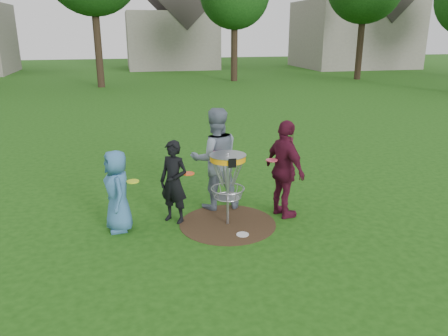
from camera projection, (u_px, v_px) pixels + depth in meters
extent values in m
plane|color=#19470F|center=(228.00, 224.00, 8.15)|extent=(100.00, 100.00, 0.00)
cylinder|color=#47331E|center=(228.00, 223.00, 8.15)|extent=(1.80, 1.80, 0.01)
imported|color=teal|center=(117.00, 191.00, 7.70)|extent=(0.59, 0.79, 1.48)
imported|color=black|center=(174.00, 182.00, 8.04)|extent=(0.67, 0.65, 1.56)
imported|color=slate|center=(215.00, 159.00, 8.63)|extent=(1.00, 0.78, 2.04)
imported|color=#531329|center=(285.00, 170.00, 8.22)|extent=(0.73, 1.19, 1.89)
cylinder|color=silver|center=(243.00, 235.00, 7.69)|extent=(0.22, 0.22, 0.02)
cylinder|color=#9EA0A5|center=(228.00, 189.00, 7.94)|extent=(0.05, 0.05, 1.38)
cylinder|color=orange|center=(228.00, 158.00, 7.76)|extent=(0.64, 0.64, 0.10)
cylinder|color=#9EA0A5|center=(228.00, 155.00, 7.74)|extent=(0.66, 0.66, 0.01)
cube|color=black|center=(232.00, 163.00, 7.46)|extent=(0.14, 0.02, 0.16)
torus|color=#9EA0A5|center=(228.00, 189.00, 7.94)|extent=(0.62, 0.62, 0.02)
torus|color=#9EA0A5|center=(228.00, 197.00, 7.99)|extent=(0.50, 0.50, 0.02)
cylinder|color=#9EA0A5|center=(228.00, 197.00, 7.99)|extent=(0.44, 0.44, 0.01)
cylinder|color=#EDFF1C|center=(133.00, 181.00, 7.68)|extent=(0.22, 0.22, 0.02)
cylinder|color=#FF4A15|center=(188.00, 174.00, 7.95)|extent=(0.22, 0.22, 0.02)
cylinder|color=#FF4397|center=(219.00, 151.00, 8.31)|extent=(0.22, 0.22, 0.02)
cylinder|color=#D73852|center=(272.00, 160.00, 8.06)|extent=(0.22, 0.22, 0.02)
cylinder|color=#38281C|center=(98.00, 49.00, 26.76)|extent=(0.46, 0.46, 4.62)
cylinder|color=#38281C|center=(234.00, 53.00, 30.22)|extent=(0.46, 0.46, 3.78)
cylinder|color=#38281C|center=(360.00, 49.00, 31.17)|extent=(0.46, 0.46, 4.20)
cube|color=gray|center=(171.00, 40.00, 40.53)|extent=(8.00, 7.00, 5.00)
cube|color=gray|center=(354.00, 35.00, 41.26)|extent=(10.00, 8.00, 6.00)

